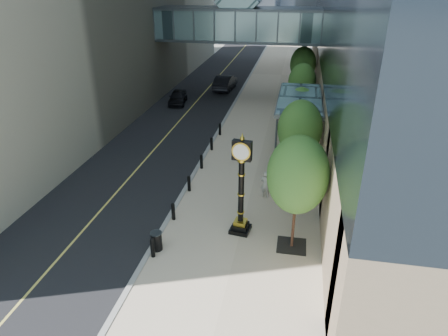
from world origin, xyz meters
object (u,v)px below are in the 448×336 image
(trash_bin, at_px, (157,241))
(car_near, at_px, (178,97))
(car_far, at_px, (225,82))
(pedestrian, at_px, (265,184))
(street_clock, at_px, (241,193))

(trash_bin, relative_size, car_near, 0.23)
(trash_bin, height_order, car_near, car_near)
(car_far, bearing_deg, pedestrian, 109.36)
(car_far, bearing_deg, car_near, 63.25)
(street_clock, xyz_separation_m, car_near, (-9.65, 21.30, -1.61))
(street_clock, bearing_deg, trash_bin, -140.95)
(pedestrian, xyz_separation_m, car_near, (-10.56, 17.56, -0.19))
(trash_bin, xyz_separation_m, car_far, (-2.24, 29.94, 0.35))
(pedestrian, height_order, car_far, pedestrian)
(trash_bin, bearing_deg, car_near, 104.24)
(pedestrian, distance_m, car_near, 20.49)
(street_clock, height_order, car_near, street_clock)
(trash_bin, relative_size, car_far, 0.18)
(street_clock, distance_m, trash_bin, 4.66)
(street_clock, relative_size, trash_bin, 5.76)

